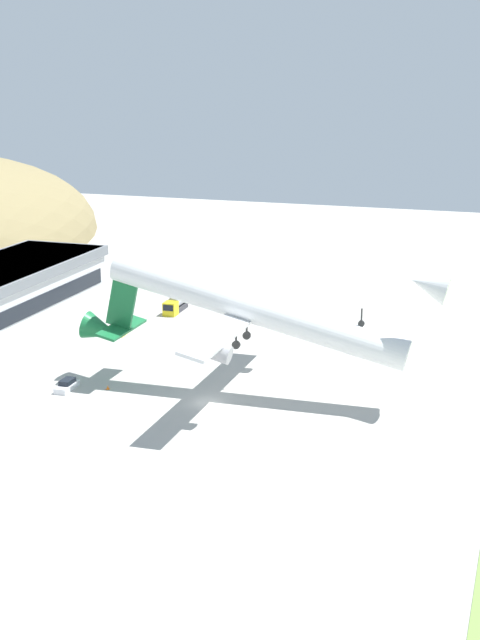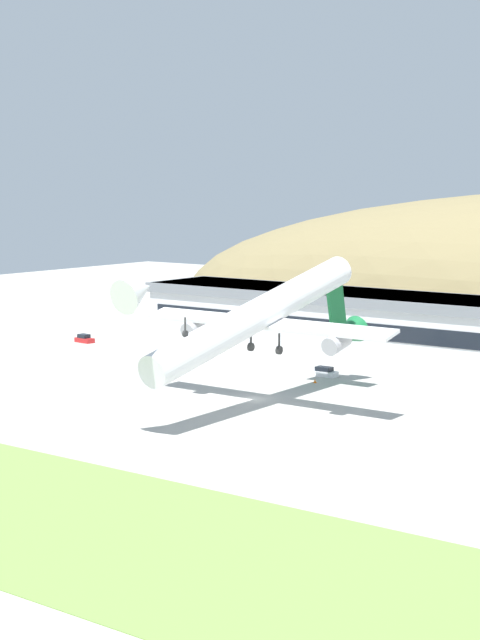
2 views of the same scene
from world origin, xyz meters
The scene contains 7 objects.
ground_plane centered at (0.00, 0.00, 0.00)m, with size 354.93×354.93×0.00m, color #ADAAA3.
cargo_airplane centered at (4.26, -4.18, 11.93)m, with size 37.42×50.72×14.99m.
service_car_0 centered at (24.79, 24.84, 0.65)m, with size 3.78×1.91×1.57m.
service_car_2 centered at (-1.65, 20.34, 0.60)m, with size 4.59×1.91×1.46m.
fuel_truck centered at (41.07, 21.79, 1.44)m, with size 7.70×2.41×3.05m.
box_truck centered at (52.74, 24.23, 1.54)m, with size 8.00×2.94×3.30m.
traffic_cone_0 centered at (0.28, 15.05, 0.28)m, with size 0.52×0.52×0.58m.
Camera 1 is at (-103.86, -39.36, 42.90)m, focal length 50.00 mm.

